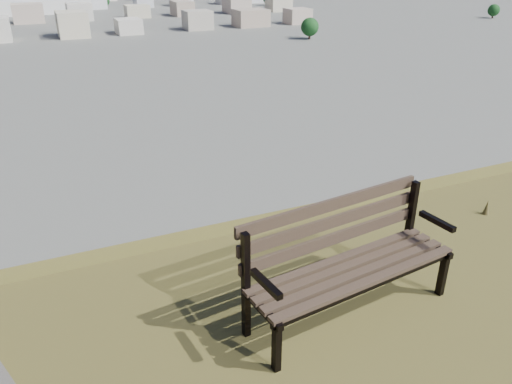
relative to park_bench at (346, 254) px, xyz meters
name	(u,v)px	position (x,y,z in m)	size (l,w,h in m)	color
park_bench	(346,254)	(0.00, 0.00, 0.00)	(1.93, 0.83, 0.98)	#403225
arena	(27,1)	(1.11, 289.94, -19.66)	(60.21, 27.51, 24.99)	silver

